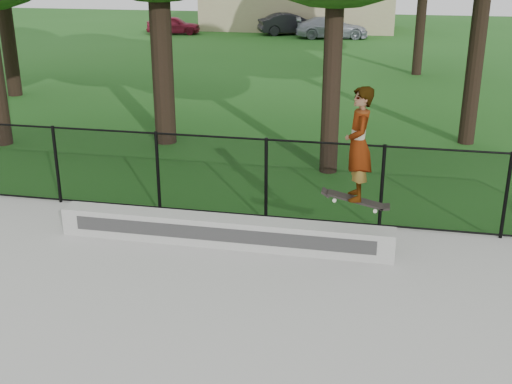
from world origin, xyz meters
TOP-DOWN VIEW (x-y plane):
  - grind_ledge at (1.53, 4.70)m, footprint 5.48×0.40m
  - car_a at (-9.02, 33.25)m, footprint 3.35×1.85m
  - car_b at (-2.08, 34.48)m, footprint 3.69×2.62m
  - car_c at (0.50, 33.15)m, footprint 4.00×2.28m
  - skater_airborne at (3.63, 4.45)m, footprint 0.83×0.67m
  - chainlink_fence at (0.00, 5.90)m, footprint 16.06×0.06m

SIDE VIEW (x-z plane):
  - grind_ledge at x=1.53m, z-range 0.06..0.52m
  - car_a at x=-9.02m, z-range 0.00..1.08m
  - car_c at x=0.50m, z-range 0.00..1.19m
  - car_b at x=-2.08m, z-range 0.00..1.25m
  - chainlink_fence at x=0.00m, z-range 0.06..1.56m
  - skater_airborne at x=3.63m, z-range 1.00..2.84m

